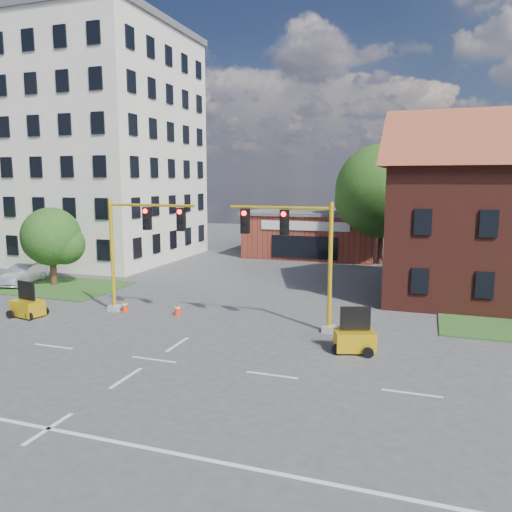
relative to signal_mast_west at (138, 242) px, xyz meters
name	(u,v)px	position (x,y,z in m)	size (l,w,h in m)	color
ground	(154,360)	(4.36, -6.00, -3.92)	(120.00, 120.00, 0.00)	#3C3C3E
lane_markings	(110,388)	(4.36, -9.00, -3.91)	(60.00, 36.00, 0.01)	silver
office_block	(82,146)	(-15.64, 15.91, 6.39)	(18.40, 15.40, 20.60)	silver
brick_shop	(314,233)	(4.36, 23.99, -1.76)	(12.40, 8.40, 4.30)	maroon
tree_large	(387,194)	(11.26, 21.08, 2.08)	(8.43, 8.03, 10.28)	#362113
tree_nw_front	(55,239)	(-9.44, 4.58, -0.68)	(4.17, 3.97, 5.38)	#362113
signal_mast_west	(138,242)	(0.00, 0.00, 0.00)	(5.30, 0.60, 6.20)	gray
signal_mast_east	(296,249)	(8.71, 0.00, 0.00)	(5.30, 0.60, 6.20)	gray
trailer_west	(27,306)	(-5.31, -2.52, -3.35)	(1.78, 1.35, 1.83)	yellow
trailer_east	(355,338)	(11.90, -2.41, -3.33)	(1.91, 1.56, 1.87)	yellow
cone_a	(177,309)	(2.09, 0.33, -3.58)	(0.40, 0.40, 0.70)	red
cone_b	(125,306)	(-0.99, 0.03, -3.58)	(0.40, 0.40, 0.70)	red
cone_c	(348,322)	(11.14, 0.87, -3.58)	(0.40, 0.40, 0.70)	red
cone_d	(362,312)	(11.55, 3.00, -3.58)	(0.40, 0.40, 0.70)	red
pickup_white	(461,288)	(16.74, 8.99, -3.19)	(2.41, 5.23, 1.45)	white
sedan_silver_front	(23,275)	(-11.88, 4.07, -3.23)	(1.45, 4.17, 1.37)	#B5B9BD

